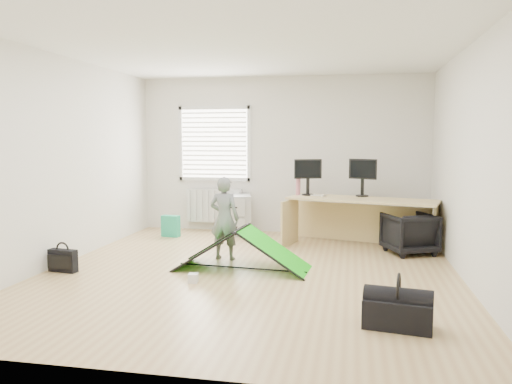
% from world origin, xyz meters
% --- Properties ---
extents(ground, '(5.50, 5.50, 0.00)m').
position_xyz_m(ground, '(0.00, 0.00, 0.00)').
color(ground, tan).
rests_on(ground, ground).
extents(back_wall, '(5.00, 0.02, 2.70)m').
position_xyz_m(back_wall, '(0.00, 2.75, 1.35)').
color(back_wall, silver).
rests_on(back_wall, ground).
extents(window, '(1.20, 0.06, 1.20)m').
position_xyz_m(window, '(-1.20, 2.71, 1.55)').
color(window, silver).
rests_on(window, back_wall).
extents(radiator, '(1.00, 0.12, 0.60)m').
position_xyz_m(radiator, '(-1.20, 2.67, 0.45)').
color(radiator, silver).
rests_on(radiator, back_wall).
extents(desk, '(2.29, 1.23, 0.74)m').
position_xyz_m(desk, '(1.36, 1.69, 0.37)').
color(desk, tan).
rests_on(desk, ground).
extents(filing_cabinet, '(0.56, 0.67, 0.68)m').
position_xyz_m(filing_cabinet, '(-0.71, 2.41, 0.34)').
color(filing_cabinet, '#ACAEB1').
rests_on(filing_cabinet, ground).
extents(monitor_left, '(0.44, 0.24, 0.42)m').
position_xyz_m(monitor_left, '(0.53, 2.00, 0.95)').
color(monitor_left, black).
rests_on(monitor_left, desk).
extents(monitor_right, '(0.44, 0.28, 0.43)m').
position_xyz_m(monitor_right, '(1.37, 1.99, 0.96)').
color(monitor_right, black).
rests_on(monitor_right, desk).
extents(keyboard, '(0.43, 0.28, 0.02)m').
position_xyz_m(keyboard, '(0.61, 1.97, 0.75)').
color(keyboard, beige).
rests_on(keyboard, desk).
extents(thermos, '(0.08, 0.08, 0.27)m').
position_xyz_m(thermos, '(0.37, 2.01, 0.88)').
color(thermos, '#AE616D').
rests_on(thermos, desk).
extents(office_chair, '(0.83, 0.84, 0.59)m').
position_xyz_m(office_chair, '(2.03, 1.42, 0.29)').
color(office_chair, black).
rests_on(office_chair, ground).
extents(person, '(0.44, 0.32, 1.13)m').
position_xyz_m(person, '(-0.47, 0.60, 0.56)').
color(person, slate).
rests_on(person, ground).
extents(kite, '(1.72, 0.87, 0.52)m').
position_xyz_m(kite, '(-0.13, 0.13, 0.26)').
color(kite, '#1ACD13').
rests_on(kite, ground).
extents(storage_crate, '(0.51, 0.41, 0.25)m').
position_xyz_m(storage_crate, '(2.22, 1.93, 0.13)').
color(storage_crate, silver).
rests_on(storage_crate, ground).
extents(tote_bag, '(0.32, 0.18, 0.36)m').
position_xyz_m(tote_bag, '(-1.76, 1.97, 0.18)').
color(tote_bag, '#1F9B70').
rests_on(tote_bag, ground).
extents(laptop_bag, '(0.38, 0.16, 0.28)m').
position_xyz_m(laptop_bag, '(-2.26, -0.41, 0.14)').
color(laptop_bag, black).
rests_on(laptop_bag, ground).
extents(white_box, '(0.11, 0.11, 0.10)m').
position_xyz_m(white_box, '(-0.54, -0.56, 0.05)').
color(white_box, silver).
rests_on(white_box, ground).
extents(duffel_bag, '(0.62, 0.38, 0.25)m').
position_xyz_m(duffel_bag, '(1.62, -1.54, 0.13)').
color(duffel_bag, black).
rests_on(duffel_bag, ground).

